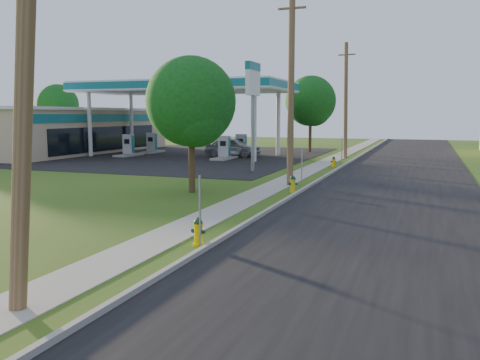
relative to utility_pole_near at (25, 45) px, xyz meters
name	(u,v)px	position (x,y,z in m)	size (l,w,h in m)	color
ground_plane	(100,299)	(0.60, 1.00, -4.80)	(140.00, 140.00, 0.00)	#255112
road	(380,218)	(5.10, 11.00, -4.79)	(8.00, 120.00, 0.02)	black
curb	(271,209)	(1.10, 11.00, -4.73)	(0.15, 120.00, 0.15)	gray
sidewalk	(228,208)	(-0.65, 11.00, -4.79)	(1.50, 120.00, 0.03)	gray
forecourt	(165,155)	(-15.40, 33.00, -4.79)	(26.00, 28.00, 0.02)	black
utility_pole_near	(25,45)	(0.00, 0.00, 0.00)	(1.40, 0.32, 9.48)	brown
utility_pole_mid	(291,88)	(0.00, 18.00, 0.15)	(1.40, 0.32, 9.80)	brown
utility_pole_far	(346,100)	(0.00, 36.00, 0.00)	(1.40, 0.32, 9.50)	brown
sign_post_near	(200,212)	(0.85, 5.20, -3.80)	(0.05, 0.04, 2.00)	gray
sign_post_mid	(302,169)	(0.85, 17.00, -3.80)	(0.05, 0.04, 2.00)	gray
sign_post_far	(342,152)	(0.85, 29.20, -3.80)	(0.05, 0.04, 2.00)	gray
gas_canopy	(184,88)	(-13.40, 33.00, 1.09)	(18.18, 9.18, 6.40)	silver
fuel_pump_nw	(129,148)	(-17.90, 31.00, -4.08)	(1.20, 3.20, 1.90)	gray
fuel_pump_ne	(224,150)	(-8.90, 31.00, -4.08)	(1.20, 3.20, 1.90)	gray
fuel_pump_sw	(152,145)	(-17.90, 35.00, -4.08)	(1.20, 3.20, 1.90)	gray
fuel_pump_se	(241,147)	(-8.90, 35.00, -4.08)	(1.20, 3.20, 1.90)	gray
convenience_store	(64,130)	(-26.38, 33.00, -2.67)	(10.40, 22.40, 4.25)	tan
price_pylon	(253,85)	(-3.90, 23.50, 0.63)	(0.34, 2.04, 6.85)	gray
tree_verge	(192,105)	(-3.61, 14.10, -0.76)	(4.14, 4.14, 6.28)	#3D2D17
tree_lot	(311,103)	(-4.09, 41.49, -0.08)	(4.84, 4.84, 7.33)	#3D2D17
tree_back	(58,106)	(-33.22, 40.59, -0.26)	(4.66, 4.66, 7.06)	#3D2D17
hydrant_near	(198,232)	(0.68, 5.42, -4.41)	(0.42, 0.37, 0.80)	#FFD700
hydrant_mid	(293,184)	(0.75, 15.69, -4.40)	(0.42, 0.38, 0.82)	gold
hydrant_far	(333,162)	(0.51, 27.85, -4.43)	(0.40, 0.35, 0.76)	#EEB708
car_silver	(233,147)	(-9.27, 33.95, -3.98)	(1.95, 4.85, 1.65)	#A3A5AA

